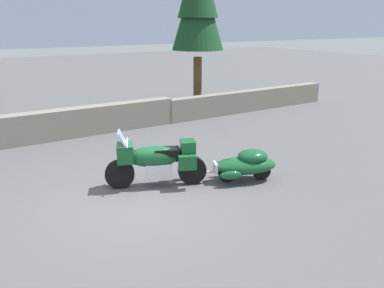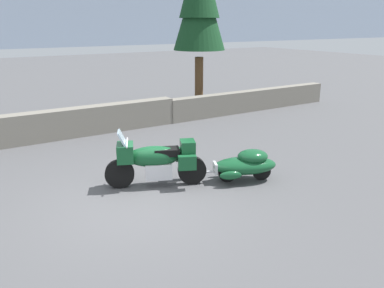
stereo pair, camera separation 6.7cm
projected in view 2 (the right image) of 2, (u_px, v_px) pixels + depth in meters
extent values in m
plane|color=#4C4C4F|center=(135.00, 204.00, 8.04)|extent=(80.00, 80.00, 0.00)
cube|color=slate|center=(61.00, 124.00, 12.52)|extent=(8.00, 0.53, 0.94)
cube|color=slate|center=(252.00, 100.00, 16.56)|extent=(8.00, 0.45, 0.87)
cylinder|color=black|center=(120.00, 174.00, 8.78)|extent=(0.66, 0.40, 0.66)
cylinder|color=black|center=(192.00, 170.00, 9.00)|extent=(0.66, 0.40, 0.66)
cube|color=silver|center=(158.00, 170.00, 8.88)|extent=(0.73, 0.65, 0.36)
ellipsoid|color=#144C28|center=(154.00, 156.00, 8.77)|extent=(1.27, 0.89, 0.48)
cube|color=#144C28|center=(125.00, 153.00, 8.65)|extent=(0.54, 0.62, 0.40)
cube|color=#9EB7C6|center=(122.00, 138.00, 8.55)|extent=(0.35, 0.48, 0.34)
cube|color=black|center=(167.00, 152.00, 8.78)|extent=(0.66, 0.56, 0.16)
cube|color=#144C28|center=(188.00, 146.00, 8.82)|extent=(0.46, 0.50, 0.28)
cube|color=#144C28|center=(187.00, 163.00, 8.61)|extent=(0.43, 0.31, 0.32)
cube|color=#144C28|center=(184.00, 154.00, 9.18)|extent=(0.43, 0.31, 0.32)
cylinder|color=silver|center=(127.00, 143.00, 8.59)|extent=(0.32, 0.66, 0.04)
cylinder|color=silver|center=(121.00, 163.00, 8.71)|extent=(0.26, 0.17, 0.54)
cylinder|color=black|center=(228.00, 173.00, 9.15)|extent=(0.44, 0.27, 0.44)
cylinder|color=black|center=(261.00, 171.00, 9.26)|extent=(0.44, 0.27, 0.44)
ellipsoid|color=#144C28|center=(245.00, 165.00, 9.16)|extent=(1.65, 1.23, 0.40)
ellipsoid|color=#144C28|center=(253.00, 156.00, 9.11)|extent=(0.89, 0.81, 0.32)
cube|color=silver|center=(215.00, 168.00, 9.07)|extent=(0.19, 0.32, 0.24)
ellipsoid|color=#144C28|center=(231.00, 175.00, 8.83)|extent=(0.53, 0.34, 0.20)
ellipsoid|color=#144C28|center=(225.00, 166.00, 9.43)|extent=(0.53, 0.34, 0.20)
cylinder|color=silver|center=(199.00, 172.00, 9.04)|extent=(0.66, 0.33, 0.05)
cylinder|color=brown|center=(199.00, 83.00, 16.69)|extent=(0.36, 0.36, 2.22)
cone|color=#143D1E|center=(199.00, 6.00, 15.75)|extent=(2.14, 2.14, 3.50)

